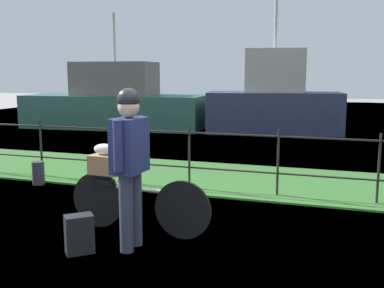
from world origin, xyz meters
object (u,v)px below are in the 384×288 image
(backpack_on_paving, at_px, (79,234))
(moored_boat_near, at_px, (116,103))
(wooden_crate, at_px, (105,164))
(cyclist_person, at_px, (130,155))
(moored_boat_mid, at_px, (274,102))
(terrier_dog, at_px, (107,148))
(mooring_bollard, at_px, (38,173))
(bicycle_main, at_px, (137,203))

(backpack_on_paving, height_order, moored_boat_near, moored_boat_near)
(wooden_crate, xyz_separation_m, backpack_on_paving, (0.11, -0.76, -0.57))
(cyclist_person, relative_size, moored_boat_near, 0.27)
(wooden_crate, relative_size, moored_boat_mid, 0.08)
(wooden_crate, height_order, terrier_dog, terrier_dog)
(moored_boat_mid, bearing_deg, mooring_bollard, -109.19)
(moored_boat_near, bearing_deg, terrier_dog, -62.68)
(moored_boat_near, bearing_deg, cyclist_person, -61.34)
(moored_boat_mid, bearing_deg, wooden_crate, -93.79)
(cyclist_person, bearing_deg, wooden_crate, 139.27)
(bicycle_main, xyz_separation_m, terrier_dog, (-0.38, 0.02, 0.61))
(bicycle_main, xyz_separation_m, moored_boat_mid, (0.21, 9.39, 0.59))
(bicycle_main, distance_m, moored_boat_mid, 9.41)
(backpack_on_paving, bearing_deg, wooden_crate, -124.40)
(terrier_dog, relative_size, cyclist_person, 0.19)
(cyclist_person, distance_m, backpack_on_paving, 0.96)
(backpack_on_paving, relative_size, moored_boat_near, 0.06)
(cyclist_person, relative_size, backpack_on_paving, 4.21)
(backpack_on_paving, bearing_deg, cyclist_person, 169.64)
(bicycle_main, bearing_deg, terrier_dog, 177.09)
(moored_boat_near, xyz_separation_m, moored_boat_mid, (5.28, 0.30, 0.13))
(bicycle_main, distance_m, moored_boat_near, 10.42)
(bicycle_main, relative_size, backpack_on_paving, 4.40)
(wooden_crate, bearing_deg, moored_boat_mid, 86.21)
(terrier_dog, bearing_deg, wooden_crate, 177.09)
(bicycle_main, xyz_separation_m, backpack_on_paving, (-0.30, -0.74, -0.15))
(bicycle_main, distance_m, terrier_dog, 0.72)
(backpack_on_paving, bearing_deg, moored_boat_near, -106.45)
(terrier_dog, bearing_deg, backpack_on_paving, -83.90)
(terrier_dog, bearing_deg, moored_boat_mid, 86.36)
(wooden_crate, distance_m, mooring_bollard, 2.66)
(wooden_crate, distance_m, cyclist_person, 0.77)
(bicycle_main, height_order, wooden_crate, wooden_crate)
(terrier_dog, distance_m, cyclist_person, 0.72)
(cyclist_person, xyz_separation_m, moored_boat_mid, (0.06, 9.85, -0.07))
(mooring_bollard, bearing_deg, cyclist_person, -36.76)
(bicycle_main, distance_m, backpack_on_paving, 0.81)
(mooring_bollard, bearing_deg, moored_boat_mid, 70.81)
(terrier_dog, bearing_deg, moored_boat_near, 117.32)
(backpack_on_paving, height_order, moored_boat_mid, moored_boat_mid)
(wooden_crate, xyz_separation_m, cyclist_person, (0.56, -0.48, 0.23))
(moored_boat_near, bearing_deg, bicycle_main, -60.84)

